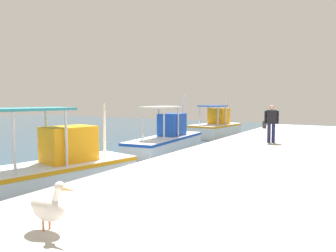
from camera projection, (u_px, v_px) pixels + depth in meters
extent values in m
cube|color=#BCB7AD|center=(307.00, 187.00, 8.98)|extent=(36.00, 10.00, 0.80)
cube|color=white|center=(49.00, 177.00, 10.05)|extent=(5.95, 2.93, 0.82)
cube|color=orange|center=(49.00, 167.00, 10.03)|extent=(5.99, 2.98, 0.12)
cube|color=orange|center=(69.00, 144.00, 10.50)|extent=(1.78, 1.39, 1.15)
cylinder|color=silver|center=(14.00, 143.00, 8.58)|extent=(0.08, 0.08, 1.70)
cylinder|color=silver|center=(66.00, 138.00, 9.71)|extent=(0.08, 0.08, 1.70)
cylinder|color=silver|center=(46.00, 135.00, 10.56)|extent=(0.08, 0.08, 1.70)
cube|color=teal|center=(31.00, 109.00, 9.50)|extent=(2.53, 1.77, 0.08)
cylinder|color=silver|center=(104.00, 130.00, 11.51)|extent=(0.10, 0.10, 1.89)
torus|color=orange|center=(56.00, 143.00, 10.80)|extent=(0.55, 0.21, 0.54)
cube|color=white|center=(166.00, 144.00, 17.42)|extent=(6.55, 2.25, 0.84)
cube|color=#1947B7|center=(166.00, 138.00, 17.39)|extent=(6.59, 2.29, 0.12)
cube|color=#1947B7|center=(172.00, 124.00, 18.05)|extent=(1.88, 1.17, 1.22)
cylinder|color=silver|center=(164.00, 124.00, 15.76)|extent=(0.08, 0.08, 1.57)
cylinder|color=silver|center=(143.00, 124.00, 16.28)|extent=(0.08, 0.08, 1.57)
cylinder|color=silver|center=(178.00, 122.00, 17.32)|extent=(0.08, 0.08, 1.57)
cylinder|color=silver|center=(159.00, 122.00, 17.84)|extent=(0.08, 0.08, 1.57)
cube|color=silver|center=(161.00, 107.00, 16.73)|extent=(2.70, 1.47, 0.08)
cylinder|color=silver|center=(183.00, 114.00, 19.45)|extent=(0.10, 0.10, 2.33)
cube|color=white|center=(215.00, 131.00, 24.35)|extent=(4.73, 2.66, 0.98)
cube|color=orange|center=(215.00, 125.00, 24.31)|extent=(4.77, 2.70, 0.12)
cube|color=orange|center=(219.00, 116.00, 24.71)|extent=(1.40, 1.44, 1.20)
cylinder|color=silver|center=(218.00, 116.00, 22.98)|extent=(0.08, 0.08, 1.35)
cylinder|color=silver|center=(200.00, 116.00, 23.89)|extent=(0.08, 0.08, 1.35)
cylinder|color=silver|center=(226.00, 115.00, 23.96)|extent=(0.08, 0.08, 1.35)
cylinder|color=silver|center=(208.00, 115.00, 24.87)|extent=(0.08, 0.08, 1.35)
cube|color=#1E4CB2|center=(213.00, 106.00, 23.87)|extent=(1.99, 1.79, 0.08)
cylinder|color=silver|center=(226.00, 109.00, 25.57)|extent=(0.10, 0.10, 2.15)
torus|color=orange|center=(210.00, 116.00, 25.07)|extent=(0.55, 0.16, 0.54)
cylinder|color=tan|center=(43.00, 224.00, 4.98)|extent=(0.04, 0.04, 0.22)
cylinder|color=tan|center=(50.00, 222.00, 5.08)|extent=(0.04, 0.04, 0.22)
ellipsoid|color=white|center=(48.00, 208.00, 4.99)|extent=(0.33, 0.64, 0.40)
ellipsoid|color=silver|center=(46.00, 204.00, 5.01)|extent=(0.37, 0.55, 0.28)
cylinder|color=white|center=(56.00, 196.00, 4.87)|extent=(0.09, 0.19, 0.27)
sphere|color=white|center=(60.00, 187.00, 4.82)|extent=(0.16, 0.16, 0.16)
cone|color=#F2B272|center=(69.00, 190.00, 4.72)|extent=(0.07, 0.30, 0.07)
cylinder|color=#1E234C|center=(273.00, 133.00, 15.22)|extent=(0.16, 0.16, 0.91)
cylinder|color=#1E234C|center=(269.00, 133.00, 15.26)|extent=(0.16, 0.16, 0.91)
cube|color=black|center=(272.00, 117.00, 15.18)|extent=(0.36, 0.51, 0.63)
cylinder|color=black|center=(278.00, 117.00, 15.11)|extent=(0.10, 0.10, 0.60)
cylinder|color=black|center=(265.00, 117.00, 15.25)|extent=(0.10, 0.10, 0.60)
sphere|color=tan|center=(272.00, 107.00, 15.14)|extent=(0.22, 0.22, 0.22)
cylinder|color=#333338|center=(264.00, 125.00, 22.90)|extent=(0.27, 0.27, 0.51)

